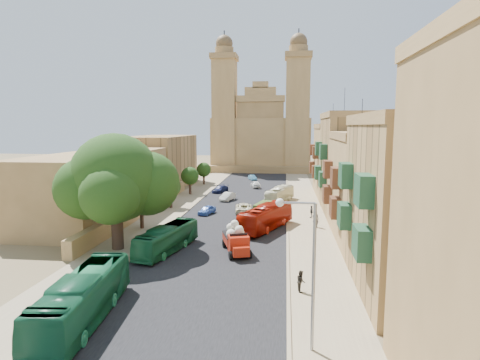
% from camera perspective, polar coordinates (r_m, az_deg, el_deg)
% --- Properties ---
extents(ground, '(260.00, 260.00, 0.00)m').
position_cam_1_polar(ground, '(35.09, -4.93, -12.18)').
color(ground, brown).
extents(road_surface, '(14.00, 140.00, 0.01)m').
position_cam_1_polar(road_surface, '(63.81, 0.41, -3.08)').
color(road_surface, black).
rests_on(road_surface, ground).
extents(sidewalk_east, '(5.00, 140.00, 0.01)m').
position_cam_1_polar(sidewalk_east, '(63.52, 8.97, -3.22)').
color(sidewalk_east, '#8E7C5D').
rests_on(sidewalk_east, ground).
extents(sidewalk_west, '(5.00, 140.00, 0.01)m').
position_cam_1_polar(sidewalk_west, '(65.48, -7.90, -2.88)').
color(sidewalk_west, '#8E7C5D').
rests_on(sidewalk_west, ground).
extents(kerb_east, '(0.25, 140.00, 0.12)m').
position_cam_1_polar(kerb_east, '(63.45, 6.72, -3.15)').
color(kerb_east, '#8E7C5D').
rests_on(kerb_east, ground).
extents(kerb_west, '(0.25, 140.00, 0.12)m').
position_cam_1_polar(kerb_west, '(64.90, -5.76, -2.89)').
color(kerb_west, '#8E7C5D').
rests_on(kerb_west, ground).
extents(townhouse_a, '(9.00, 14.00, 16.40)m').
position_cam_1_polar(townhouse_a, '(31.26, 23.73, -3.10)').
color(townhouse_a, '#A27D49').
rests_on(townhouse_a, ground).
extents(townhouse_b, '(9.00, 14.00, 14.90)m').
position_cam_1_polar(townhouse_b, '(44.76, 18.42, -0.75)').
color(townhouse_b, olive).
rests_on(townhouse_b, ground).
extents(townhouse_c, '(9.00, 14.00, 17.40)m').
position_cam_1_polar(townhouse_c, '(58.30, 15.68, 2.47)').
color(townhouse_c, '#A27D49').
rests_on(townhouse_c, ground).
extents(townhouse_d, '(9.00, 14.00, 15.90)m').
position_cam_1_polar(townhouse_d, '(72.17, 13.90, 2.87)').
color(townhouse_d, olive).
rests_on(townhouse_d, ground).
extents(west_wall, '(1.00, 40.00, 1.80)m').
position_cam_1_polar(west_wall, '(56.81, -13.36, -3.71)').
color(west_wall, olive).
rests_on(west_wall, ground).
extents(west_building_low, '(10.00, 28.00, 8.40)m').
position_cam_1_polar(west_building_low, '(56.58, -19.40, -0.60)').
color(west_building_low, olive).
rests_on(west_building_low, ground).
extents(west_building_mid, '(10.00, 22.00, 10.00)m').
position_cam_1_polar(west_building_mid, '(80.52, -11.36, 2.59)').
color(west_building_mid, '#A27D49').
rests_on(west_building_mid, ground).
extents(church, '(28.00, 22.50, 36.30)m').
position_cam_1_polar(church, '(111.18, 3.09, 6.42)').
color(church, olive).
rests_on(church, ground).
extents(ficus_tree, '(11.27, 10.37, 11.27)m').
position_cam_1_polar(ficus_tree, '(40.08, -17.17, -0.19)').
color(ficus_tree, '#35241A').
rests_on(ficus_tree, ground).
extents(street_tree_a, '(3.11, 3.11, 4.79)m').
position_cam_1_polar(street_tree_a, '(48.15, -13.86, -2.97)').
color(street_tree_a, '#35241A').
rests_on(street_tree_a, ground).
extents(street_tree_b, '(2.97, 2.97, 4.56)m').
position_cam_1_polar(street_tree_b, '(59.41, -9.85, -1.02)').
color(street_tree_b, '#35241A').
rests_on(street_tree_b, ground).
extents(street_tree_c, '(3.13, 3.13, 4.82)m').
position_cam_1_polar(street_tree_c, '(70.87, -7.13, 0.57)').
color(street_tree_c, '#35241A').
rests_on(street_tree_c, ground).
extents(street_tree_d, '(2.95, 2.95, 4.54)m').
position_cam_1_polar(street_tree_d, '(82.52, -5.18, 1.46)').
color(street_tree_d, '#35241A').
rests_on(street_tree_d, ground).
extents(streetlamp, '(2.11, 0.44, 8.22)m').
position_cam_1_polar(streetlamp, '(21.44, 9.19, -10.63)').
color(streetlamp, gray).
rests_on(streetlamp, ground).
extents(red_truck, '(3.34, 5.40, 2.99)m').
position_cam_1_polar(red_truck, '(38.24, -0.54, -8.41)').
color(red_truck, '#A8200C').
rests_on(red_truck, ground).
extents(olive_pickup, '(2.92, 4.67, 1.79)m').
position_cam_1_polar(olive_pickup, '(53.55, 3.54, -4.23)').
color(olive_pickup, '#3E5921').
rests_on(olive_pickup, ground).
extents(bus_green_south, '(3.45, 10.89, 2.98)m').
position_cam_1_polar(bus_green_south, '(27.18, -21.44, -15.39)').
color(bus_green_south, '#175E39').
rests_on(bus_green_south, ground).
extents(bus_green_north, '(4.11, 9.41, 2.55)m').
position_cam_1_polar(bus_green_north, '(39.13, -10.32, -8.21)').
color(bus_green_north, '#175B32').
rests_on(bus_green_north, ground).
extents(bus_red_east, '(6.13, 10.21, 2.81)m').
position_cam_1_polar(bus_red_east, '(46.77, 3.74, -5.32)').
color(bus_red_east, '#951506').
rests_on(bus_red_east, ground).
extents(bus_cream_east, '(4.58, 8.80, 2.40)m').
position_cam_1_polar(bus_cream_east, '(63.52, 5.68, -2.08)').
color(bus_cream_east, beige).
rests_on(bus_cream_east, ground).
extents(car_blue_a, '(2.31, 3.66, 1.16)m').
position_cam_1_polar(car_blue_a, '(54.86, -4.73, -4.27)').
color(car_blue_a, '#446DC2').
rests_on(car_blue_a, ground).
extents(car_white_a, '(2.39, 4.15, 1.29)m').
position_cam_1_polar(car_white_a, '(64.67, -1.77, -2.36)').
color(car_white_a, beige).
rests_on(car_white_a, ground).
extents(car_cream, '(2.72, 5.04, 1.35)m').
position_cam_1_polar(car_cream, '(55.67, 0.54, -3.97)').
color(car_cream, beige).
rests_on(car_cream, ground).
extents(car_dkblue, '(2.92, 4.43, 1.19)m').
position_cam_1_polar(car_dkblue, '(72.61, -2.81, -1.30)').
color(car_dkblue, '#141B41').
rests_on(car_dkblue, ground).
extents(car_white_b, '(2.46, 4.23, 1.35)m').
position_cam_1_polar(car_white_b, '(78.12, 2.22, -0.61)').
color(car_white_b, silver).
rests_on(car_white_b, ground).
extents(car_blue_b, '(2.26, 3.47, 1.08)m').
position_cam_1_polar(car_blue_b, '(89.29, 1.78, 0.35)').
color(car_blue_b, teal).
rests_on(car_blue_b, ground).
extents(pedestrian_a, '(0.80, 0.60, 1.97)m').
position_cam_1_polar(pedestrian_a, '(48.50, 10.70, -5.48)').
color(pedestrian_a, black).
rests_on(pedestrian_a, ground).
extents(pedestrian_b, '(0.70, 0.85, 1.57)m').
position_cam_1_polar(pedestrian_b, '(30.19, 8.66, -14.02)').
color(pedestrian_b, '#2C261F').
rests_on(pedestrian_b, ground).
extents(pedestrian_c, '(0.44, 0.98, 1.65)m').
position_cam_1_polar(pedestrian_c, '(53.27, 10.12, -4.45)').
color(pedestrian_c, '#333436').
rests_on(pedestrian_c, ground).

